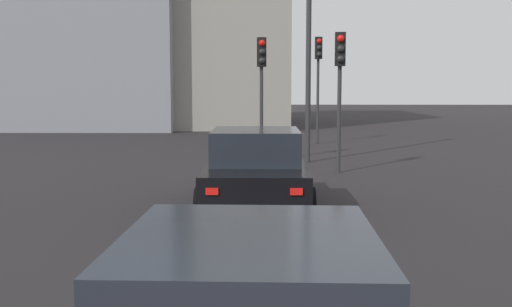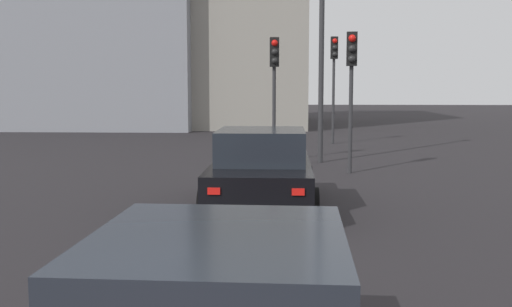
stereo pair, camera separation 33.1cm
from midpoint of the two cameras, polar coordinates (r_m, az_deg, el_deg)
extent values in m
cube|color=black|center=(11.63, -0.81, -2.31)|extent=(4.46, 1.85, 0.66)
cube|color=#1E232B|center=(11.33, -0.85, 0.73)|extent=(2.01, 1.62, 0.62)
cylinder|color=black|center=(13.04, 3.41, -2.59)|extent=(0.64, 0.22, 0.64)
cylinder|color=black|center=(13.09, -4.68, -2.57)|extent=(0.64, 0.22, 0.64)
cylinder|color=black|center=(10.32, 4.11, -4.97)|extent=(0.64, 0.22, 0.64)
cylinder|color=black|center=(10.38, -6.13, -4.92)|extent=(0.64, 0.22, 0.64)
cube|color=red|center=(9.39, 2.86, -3.65)|extent=(0.03, 0.20, 0.11)
cube|color=red|center=(9.44, -5.23, -3.62)|extent=(0.03, 0.20, 0.11)
cube|color=#1E232B|center=(3.75, -3.17, -11.93)|extent=(1.85, 1.59, 0.57)
cylinder|color=#2D2D30|center=(18.82, 0.01, 3.73)|extent=(0.11, 0.11, 2.97)
cube|color=black|center=(18.77, 0.03, 9.63)|extent=(0.22, 0.30, 0.90)
sphere|color=red|center=(18.68, 0.05, 10.48)|extent=(0.20, 0.20, 0.20)
sphere|color=black|center=(18.66, 0.05, 9.65)|extent=(0.20, 0.20, 0.20)
sphere|color=black|center=(18.65, 0.05, 8.83)|extent=(0.20, 0.20, 0.20)
cylinder|color=#2D2D30|center=(16.50, 7.34, 3.20)|extent=(0.11, 0.11, 2.91)
cube|color=black|center=(16.44, 7.45, 9.83)|extent=(0.22, 0.29, 0.90)
sphere|color=red|center=(16.35, 7.48, 10.80)|extent=(0.20, 0.20, 0.20)
sphere|color=black|center=(16.33, 7.47, 9.85)|extent=(0.20, 0.20, 0.20)
sphere|color=black|center=(16.32, 7.46, 8.91)|extent=(0.20, 0.20, 0.20)
cylinder|color=#2D2D30|center=(25.06, 5.52, 4.94)|extent=(0.11, 0.11, 3.50)
cube|color=black|center=(25.04, 5.60, 9.98)|extent=(0.22, 0.30, 0.90)
sphere|color=red|center=(24.95, 5.65, 10.61)|extent=(0.20, 0.20, 0.20)
sphere|color=black|center=(24.93, 5.64, 9.99)|extent=(0.20, 0.20, 0.20)
sphere|color=black|center=(24.92, 5.64, 9.37)|extent=(0.20, 0.20, 0.20)
cylinder|color=#2D2D30|center=(18.81, 4.53, 11.90)|extent=(0.16, 0.16, 8.35)
cube|color=gray|center=(39.50, -2.67, 14.06)|extent=(14.59, 7.16, 15.33)
cube|color=gray|center=(37.53, -15.61, 13.42)|extent=(10.31, 10.70, 14.26)
cube|color=gray|center=(44.46, -21.08, 9.96)|extent=(15.10, 8.36, 10.98)
camera|label=1|loc=(0.17, -91.10, -0.12)|focal=41.99mm
camera|label=2|loc=(0.17, 88.90, 0.12)|focal=41.99mm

